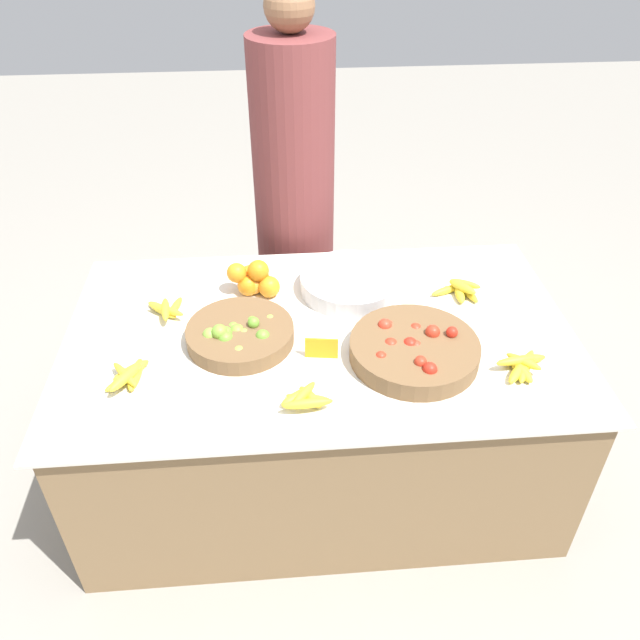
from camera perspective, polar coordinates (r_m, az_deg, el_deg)
ground_plane at (r=2.73m, az=0.00°, el=-12.80°), size 12.00×12.00×0.00m
market_table at (r=2.47m, az=0.00°, el=-7.49°), size 1.81×1.09×0.71m
lime_bowl at (r=2.19m, az=-7.35°, el=-1.31°), size 0.38×0.38×0.10m
tomato_basket at (r=2.12m, az=8.60°, el=-2.67°), size 0.44×0.44×0.10m
orange_pile at (r=2.42m, az=-5.95°, el=3.69°), size 0.20×0.18×0.14m
metal_bowl at (r=2.43m, az=2.78°, el=3.40°), size 0.39×0.39×0.07m
price_sign at (r=2.10m, az=0.14°, el=-2.60°), size 0.11×0.02×0.08m
banana_bunch_front_left at (r=2.37m, az=-13.97°, el=0.99°), size 0.16×0.18×0.06m
banana_bunch_middle_left at (r=2.47m, az=12.70°, el=2.73°), size 0.20×0.15×0.06m
banana_bunch_middle_right at (r=2.11m, az=-17.03°, el=-4.85°), size 0.14×0.19×0.06m
banana_bunch_front_center at (r=1.94m, az=-1.37°, el=-7.16°), size 0.17×0.13×0.05m
banana_bunch_back_center at (r=2.17m, az=17.98°, el=-3.94°), size 0.19×0.17×0.05m
vendor_person at (r=2.87m, az=-2.33°, el=10.26°), size 0.36×0.36×1.72m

